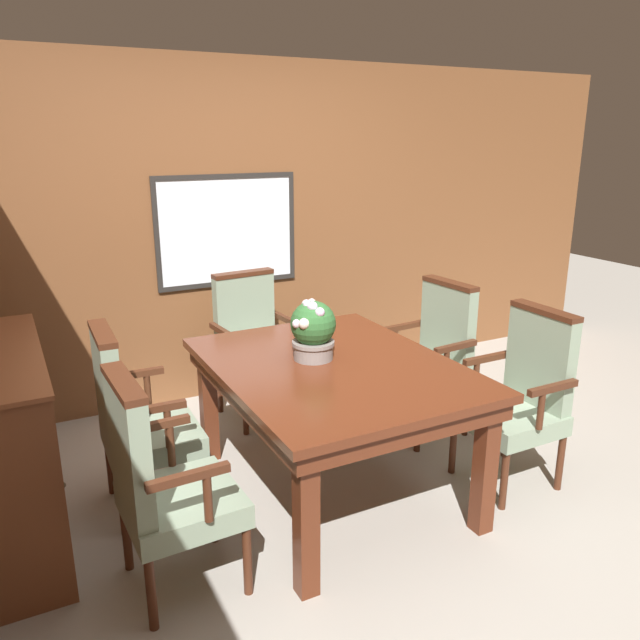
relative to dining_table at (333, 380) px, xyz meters
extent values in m
plane|color=#A39E93|center=(0.01, -0.27, -0.66)|extent=(14.00, 14.00, 0.00)
cube|color=brown|center=(0.01, 1.66, 0.56)|extent=(7.20, 0.06, 2.45)
cube|color=white|center=(0.00, 1.62, 0.59)|extent=(0.99, 0.01, 0.74)
cube|color=#282623|center=(0.00, 1.61, 0.97)|extent=(1.06, 0.02, 0.04)
cube|color=#282623|center=(0.00, 1.61, 0.20)|extent=(1.06, 0.02, 0.03)
cube|color=#282623|center=(-0.51, 1.61, 0.59)|extent=(0.03, 0.02, 0.74)
cube|color=#282623|center=(0.51, 1.61, 0.59)|extent=(0.03, 0.02, 0.74)
cube|color=#562614|center=(-0.49, -0.67, -0.31)|extent=(0.09, 0.09, 0.72)
cube|color=#562614|center=(0.49, -0.67, -0.31)|extent=(0.09, 0.09, 0.72)
cube|color=#562614|center=(-0.49, 0.67, -0.31)|extent=(0.09, 0.09, 0.72)
cube|color=#562614|center=(0.49, 0.67, -0.31)|extent=(0.09, 0.09, 0.72)
cube|color=#562614|center=(0.00, 0.00, 0.01)|extent=(1.13, 1.48, 0.09)
cube|color=#562614|center=(0.00, 0.00, 0.07)|extent=(1.19, 1.54, 0.04)
cylinder|color=#472314|center=(-0.18, 0.87, -0.50)|extent=(0.04, 0.04, 0.34)
cylinder|color=#472314|center=(0.23, 0.90, -0.50)|extent=(0.04, 0.04, 0.34)
cylinder|color=#472314|center=(-0.22, 1.28, -0.50)|extent=(0.04, 0.04, 0.34)
cylinder|color=#472314|center=(0.20, 1.32, -0.50)|extent=(0.04, 0.04, 0.34)
cube|color=gray|center=(0.01, 1.09, -0.27)|extent=(0.52, 0.52, 0.11)
cube|color=gray|center=(-0.01, 1.29, 0.05)|extent=(0.45, 0.12, 0.53)
cube|color=#472314|center=(-0.01, 1.29, 0.33)|extent=(0.45, 0.13, 0.03)
cylinder|color=#472314|center=(-0.24, 1.03, -0.11)|extent=(0.04, 0.04, 0.22)
cube|color=#472314|center=(-0.24, 1.10, 0.00)|extent=(0.07, 0.33, 0.04)
cylinder|color=#472314|center=(0.26, 1.08, -0.11)|extent=(0.04, 0.04, 0.22)
cube|color=#472314|center=(0.25, 1.15, 0.00)|extent=(0.07, 0.33, 0.04)
cylinder|color=#472314|center=(0.66, 0.57, -0.50)|extent=(0.04, 0.04, 0.34)
cylinder|color=#472314|center=(0.69, 0.15, -0.50)|extent=(0.04, 0.04, 0.34)
cylinder|color=#472314|center=(1.07, 0.60, -0.50)|extent=(0.04, 0.04, 0.34)
cylinder|color=#472314|center=(1.10, 0.18, -0.50)|extent=(0.04, 0.04, 0.34)
cube|color=gray|center=(0.88, 0.38, -0.27)|extent=(0.51, 0.52, 0.11)
cube|color=gray|center=(1.08, 0.39, 0.05)|extent=(0.12, 0.45, 0.53)
cube|color=#472314|center=(1.08, 0.39, 0.33)|extent=(0.12, 0.45, 0.03)
cylinder|color=#472314|center=(0.82, 0.62, -0.11)|extent=(0.04, 0.04, 0.22)
cube|color=#472314|center=(0.90, 0.63, 0.00)|extent=(0.33, 0.06, 0.04)
cylinder|color=#472314|center=(0.87, 0.12, -0.11)|extent=(0.04, 0.04, 0.22)
cube|color=#472314|center=(0.94, 0.13, 0.00)|extent=(0.33, 0.06, 0.04)
cylinder|color=#472314|center=(0.72, -0.16, -0.50)|extent=(0.04, 0.04, 0.34)
cylinder|color=#472314|center=(0.72, -0.58, -0.50)|extent=(0.04, 0.04, 0.34)
cylinder|color=#472314|center=(1.13, -0.16, -0.50)|extent=(0.04, 0.04, 0.34)
cylinder|color=#472314|center=(1.13, -0.58, -0.50)|extent=(0.04, 0.04, 0.34)
cube|color=gray|center=(0.93, -0.37, -0.27)|extent=(0.48, 0.48, 0.11)
cube|color=gray|center=(1.12, -0.37, 0.05)|extent=(0.08, 0.44, 0.53)
cube|color=#472314|center=(1.12, -0.37, 0.33)|extent=(0.09, 0.44, 0.03)
cylinder|color=#472314|center=(0.89, -0.12, -0.11)|extent=(0.04, 0.04, 0.22)
cube|color=#472314|center=(0.96, -0.12, 0.00)|extent=(0.33, 0.04, 0.04)
cylinder|color=#472314|center=(0.89, -0.62, -0.11)|extent=(0.04, 0.04, 0.22)
cube|color=#472314|center=(0.96, -0.62, 0.00)|extent=(0.33, 0.04, 0.04)
cylinder|color=#472314|center=(-0.72, -0.55, -0.50)|extent=(0.04, 0.04, 0.34)
cylinder|color=#472314|center=(-0.73, -0.13, -0.50)|extent=(0.04, 0.04, 0.34)
cylinder|color=#472314|center=(-1.13, -0.57, -0.50)|extent=(0.04, 0.04, 0.34)
cylinder|color=#472314|center=(-1.15, -0.15, -0.50)|extent=(0.04, 0.04, 0.34)
cube|color=gray|center=(-0.93, -0.35, -0.27)|extent=(0.49, 0.50, 0.11)
cube|color=gray|center=(-1.13, -0.36, 0.05)|extent=(0.10, 0.44, 0.53)
cube|color=#472314|center=(-1.13, -0.36, 0.33)|extent=(0.10, 0.44, 0.03)
cylinder|color=#472314|center=(-0.89, -0.60, -0.11)|extent=(0.04, 0.04, 0.22)
cube|color=#472314|center=(-0.96, -0.60, 0.00)|extent=(0.33, 0.05, 0.04)
cylinder|color=#472314|center=(-0.91, -0.10, -0.11)|extent=(0.04, 0.04, 0.22)
cube|color=#472314|center=(-0.98, -0.10, 0.00)|extent=(0.33, 0.05, 0.04)
cylinder|color=#472314|center=(-0.70, 0.11, -0.50)|extent=(0.04, 0.04, 0.34)
cylinder|color=#472314|center=(-0.69, 0.53, -0.50)|extent=(0.04, 0.04, 0.34)
cylinder|color=#472314|center=(-1.12, 0.12, -0.50)|extent=(0.04, 0.04, 0.34)
cylinder|color=#472314|center=(-1.10, 0.54, -0.50)|extent=(0.04, 0.04, 0.34)
cube|color=gray|center=(-0.90, 0.33, -0.27)|extent=(0.49, 0.49, 0.11)
cube|color=gray|center=(-1.10, 0.33, 0.05)|extent=(0.09, 0.44, 0.53)
cube|color=#472314|center=(-1.10, 0.33, 0.33)|extent=(0.10, 0.44, 0.03)
cylinder|color=#472314|center=(-0.87, 0.08, -0.11)|extent=(0.04, 0.04, 0.22)
cube|color=#472314|center=(-0.94, 0.08, 0.00)|extent=(0.33, 0.04, 0.04)
cylinder|color=#472314|center=(-0.86, 0.58, -0.11)|extent=(0.04, 0.04, 0.22)
cube|color=#472314|center=(-0.93, 0.58, 0.00)|extent=(0.33, 0.04, 0.04)
cylinder|color=gray|center=(-0.06, 0.11, 0.15)|extent=(0.21, 0.21, 0.10)
cylinder|color=gray|center=(-0.06, 0.11, 0.19)|extent=(0.23, 0.23, 0.02)
sphere|color=#2D602D|center=(-0.06, 0.11, 0.29)|extent=(0.24, 0.24, 0.24)
sphere|color=silver|center=(0.00, 0.21, 0.29)|extent=(0.04, 0.04, 0.04)
sphere|color=silver|center=(-0.08, 0.07, 0.40)|extent=(0.06, 0.06, 0.06)
sphere|color=silver|center=(-0.04, 0.18, 0.39)|extent=(0.05, 0.05, 0.05)
sphere|color=silver|center=(-0.17, 0.08, 0.32)|extent=(0.05, 0.05, 0.05)
sphere|color=silver|center=(-0.15, 0.04, 0.33)|extent=(0.06, 0.06, 0.06)
sphere|color=silver|center=(-0.06, 0.03, 0.38)|extent=(0.05, 0.05, 0.05)
sphere|color=silver|center=(-0.06, 0.19, 0.38)|extent=(0.05, 0.05, 0.05)
sphere|color=silver|center=(-0.10, 0.11, 0.40)|extent=(0.04, 0.04, 0.04)
sphere|color=silver|center=(-0.04, 0.17, 0.40)|extent=(0.04, 0.04, 0.04)
cube|color=brown|center=(-1.60, 0.36, -0.19)|extent=(0.43, 1.26, 0.94)
sphere|color=#4C422D|center=(-1.37, 0.36, 0.07)|extent=(0.03, 0.03, 0.03)
sphere|color=#4C422D|center=(-1.37, 0.07, -0.29)|extent=(0.03, 0.03, 0.03)
sphere|color=#4C422D|center=(-1.37, 0.64, -0.29)|extent=(0.03, 0.03, 0.03)
camera|label=1|loc=(-1.49, -2.71, 1.26)|focal=35.00mm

